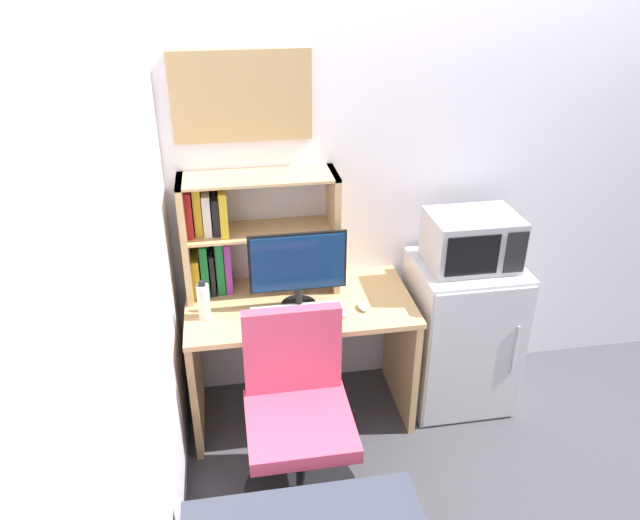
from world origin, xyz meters
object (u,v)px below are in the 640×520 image
Objects in this scene: monitor at (298,267)px; microwave at (472,240)px; computer_mouse at (363,306)px; water_bottle at (204,301)px; mini_fridge at (460,333)px; keyboard at (298,313)px; hutch_bookshelf at (236,232)px; desk_chair at (298,424)px; wall_corkboard at (242,97)px.

microwave is (0.90, 0.04, 0.05)m from monitor.
monitor is 5.37× the size of computer_mouse.
water_bottle is at bearing -176.83° from monitor.
water_bottle is at bearing -177.29° from mini_fridge.
mini_fridge is at bearing 7.39° from keyboard.
hutch_bookshelf is 1.70× the size of keyboard.
microwave reaches higher than mini_fridge.
computer_mouse is 0.10× the size of desk_chair.
water_bottle is at bearing 173.14° from keyboard.
hutch_bookshelf is 0.99m from desk_chair.
computer_mouse is 0.66m from desk_chair.
computer_mouse is (0.60, -0.30, -0.32)m from hutch_bookshelf.
hutch_bookshelf reaches higher than mini_fridge.
keyboard is 0.53× the size of mini_fridge.
microwave is 0.49× the size of desk_chair.
microwave is at bearing 2.66° from monitor.
microwave is 1.35m from wall_corkboard.
mini_fridge reaches higher than keyboard.
monitor is 0.91m from microwave.
microwave is at bearing -14.29° from wall_corkboard.
monitor is (0.28, -0.22, -0.11)m from hutch_bookshelf.
microwave is at bearing -8.65° from hutch_bookshelf.
hutch_bookshelf is at bearing 171.35° from microwave.
monitor is 1.04× the size of keyboard.
desk_chair is at bearing -49.55° from water_bottle.
mini_fridge is 1.29× the size of wall_corkboard.
hutch_bookshelf is 0.66m from wall_corkboard.
computer_mouse is 0.67m from mini_fridge.
wall_corkboard is at bearing 54.18° from water_bottle.
hutch_bookshelf is at bearing 141.99° from monitor.
water_bottle is at bearing -125.92° from hutch_bookshelf.
keyboard is at bearing -64.16° from wall_corkboard.
keyboard is at bearing 81.51° from desk_chair.
computer_mouse reaches higher than keyboard.
mini_fridge is at bearing -8.79° from hutch_bookshelf.
keyboard is 1.07m from wall_corkboard.
computer_mouse is at bearing 0.58° from keyboard.
microwave is (1.37, 0.07, 0.18)m from water_bottle.
keyboard is at bearing -179.42° from computer_mouse.
wall_corkboard is at bearing 115.84° from keyboard.
microwave reaches higher than water_bottle.
computer_mouse is at bearing -26.58° from hutch_bookshelf.
wall_corkboard reaches higher than water_bottle.
water_bottle reaches higher than desk_chair.
microwave is at bearing 7.57° from keyboard.
desk_chair is at bearing -98.80° from monitor.
mini_fridge is 0.94× the size of desk_chair.
monitor is 0.85m from wall_corkboard.
keyboard is 0.69× the size of wall_corkboard.
monitor is 0.23m from keyboard.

